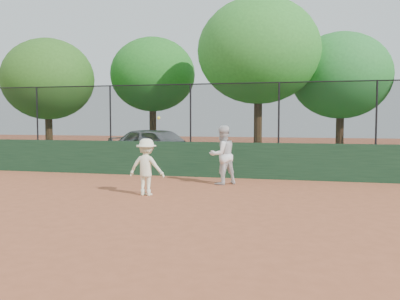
% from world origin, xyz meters
% --- Properties ---
extents(ground, '(80.00, 80.00, 0.00)m').
position_xyz_m(ground, '(0.00, 0.00, 0.00)').
color(ground, '#AE5A38').
rests_on(ground, ground).
extents(back_wall, '(26.00, 0.20, 1.20)m').
position_xyz_m(back_wall, '(0.00, 6.00, 0.60)').
color(back_wall, '#1B3D23').
rests_on(back_wall, ground).
extents(grass_strip, '(36.00, 12.00, 0.01)m').
position_xyz_m(grass_strip, '(0.00, 12.00, 0.00)').
color(grass_strip, '#2B531A').
rests_on(grass_strip, ground).
extents(parked_car, '(5.18, 3.35, 1.64)m').
position_xyz_m(parked_car, '(-2.82, 9.28, 0.82)').
color(parked_car, '#AAAEB3').
rests_on(parked_car, ground).
extents(player_second, '(1.10, 1.09, 1.80)m').
position_xyz_m(player_second, '(0.93, 4.45, 0.90)').
color(player_second, white).
rests_on(player_second, ground).
extents(player_main, '(1.01, 0.72, 2.06)m').
position_xyz_m(player_main, '(-0.60, 2.04, 0.74)').
color(player_main, white).
rests_on(player_main, ground).
extents(fence_assembly, '(26.00, 0.06, 2.00)m').
position_xyz_m(fence_assembly, '(-0.03, 6.00, 2.24)').
color(fence_assembly, black).
rests_on(fence_assembly, back_wall).
extents(tree_0, '(4.55, 4.14, 5.89)m').
position_xyz_m(tree_0, '(-8.97, 10.55, 3.91)').
color(tree_0, '#422C17').
rests_on(tree_0, ground).
extents(tree_1, '(4.44, 4.03, 6.21)m').
position_xyz_m(tree_1, '(-4.53, 13.17, 4.28)').
color(tree_1, '#3C2914').
rests_on(tree_1, ground).
extents(tree_2, '(5.29, 4.81, 7.21)m').
position_xyz_m(tree_2, '(1.26, 10.64, 4.91)').
color(tree_2, '#412B17').
rests_on(tree_2, ground).
extents(tree_3, '(4.48, 4.08, 5.87)m').
position_xyz_m(tree_3, '(4.77, 12.30, 3.93)').
color(tree_3, '#3E2514').
rests_on(tree_3, ground).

